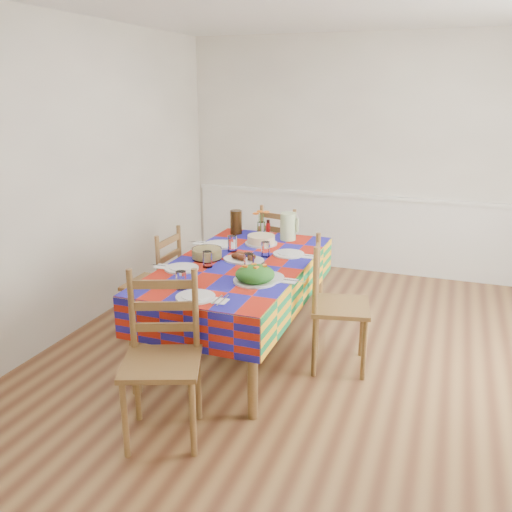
# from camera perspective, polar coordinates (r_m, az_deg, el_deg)

# --- Properties ---
(room) EXTENTS (4.58, 5.08, 2.78)m
(room) POSITION_cam_1_polar(r_m,az_deg,el_deg) (3.97, 7.56, 6.09)
(room) COLOR brown
(room) RESTS_ON ground
(wainscot) EXTENTS (4.41, 0.06, 0.92)m
(wainscot) POSITION_cam_1_polar(r_m,az_deg,el_deg) (6.55, 12.17, 2.54)
(wainscot) COLOR white
(wainscot) RESTS_ON room
(dining_table) EXTENTS (1.06, 1.98, 0.77)m
(dining_table) POSITION_cam_1_polar(r_m,az_deg,el_deg) (4.39, -1.68, -1.70)
(dining_table) COLOR brown
(dining_table) RESTS_ON room
(setting_near_head) EXTENTS (0.43, 0.29, 0.13)m
(setting_near_head) POSITION_cam_1_polar(r_m,az_deg,el_deg) (3.70, -6.86, -3.64)
(setting_near_head) COLOR silver
(setting_near_head) RESTS_ON dining_table
(setting_left_near) EXTENTS (0.48, 0.29, 0.13)m
(setting_left_near) POSITION_cam_1_polar(r_m,az_deg,el_deg) (4.23, -6.94, -0.93)
(setting_left_near) COLOR silver
(setting_left_near) RESTS_ON dining_table
(setting_left_far) EXTENTS (0.53, 0.31, 0.14)m
(setting_left_far) POSITION_cam_1_polar(r_m,az_deg,el_deg) (4.75, -3.48, 1.26)
(setting_left_far) COLOR silver
(setting_left_far) RESTS_ON dining_table
(setting_right_near) EXTENTS (0.53, 0.30, 0.14)m
(setting_right_near) POSITION_cam_1_polar(r_m,az_deg,el_deg) (4.04, 0.44, -1.68)
(setting_right_near) COLOR silver
(setting_right_near) RESTS_ON dining_table
(setting_right_far) EXTENTS (0.49, 0.29, 0.13)m
(setting_right_far) POSITION_cam_1_polar(r_m,az_deg,el_deg) (4.53, 2.66, 0.40)
(setting_right_far) COLOR silver
(setting_right_far) RESTS_ON dining_table
(meat_platter) EXTENTS (0.34, 0.25, 0.07)m
(meat_platter) POSITION_cam_1_polar(r_m,az_deg,el_deg) (4.39, -1.31, -0.16)
(meat_platter) COLOR silver
(meat_platter) RESTS_ON dining_table
(salad_platter) EXTENTS (0.32, 0.32, 0.13)m
(salad_platter) POSITION_cam_1_polar(r_m,az_deg,el_deg) (3.90, -0.11, -2.01)
(salad_platter) COLOR silver
(salad_platter) RESTS_ON dining_table
(pasta_bowl) EXTENTS (0.25, 0.25, 0.09)m
(pasta_bowl) POSITION_cam_1_polar(r_m,az_deg,el_deg) (4.45, -5.19, 0.27)
(pasta_bowl) COLOR white
(pasta_bowl) RESTS_ON dining_table
(cake) EXTENTS (0.29, 0.29, 0.08)m
(cake) POSITION_cam_1_polar(r_m,az_deg,el_deg) (4.85, 0.55, 1.71)
(cake) COLOR silver
(cake) RESTS_ON dining_table
(serving_utensils) EXTENTS (0.14, 0.31, 0.01)m
(serving_utensils) POSITION_cam_1_polar(r_m,az_deg,el_deg) (4.21, 0.07, -1.23)
(serving_utensils) COLOR black
(serving_utensils) RESTS_ON dining_table
(flower_vase) EXTENTS (0.16, 0.13, 0.26)m
(flower_vase) POSITION_cam_1_polar(r_m,az_deg,el_deg) (5.11, 0.54, 3.29)
(flower_vase) COLOR white
(flower_vase) RESTS_ON dining_table
(hot_sauce) EXTENTS (0.04, 0.04, 0.16)m
(hot_sauce) POSITION_cam_1_polar(r_m,az_deg,el_deg) (5.08, 1.28, 2.94)
(hot_sauce) COLOR #B40E0E
(hot_sauce) RESTS_ON dining_table
(green_pitcher) EXTENTS (0.15, 0.15, 0.25)m
(green_pitcher) POSITION_cam_1_polar(r_m,az_deg,el_deg) (4.98, 3.40, 3.13)
(green_pitcher) COLOR #B6D697
(green_pitcher) RESTS_ON dining_table
(tea_pitcher) EXTENTS (0.11, 0.11, 0.23)m
(tea_pitcher) POSITION_cam_1_polar(r_m,az_deg,el_deg) (5.19, -2.11, 3.59)
(tea_pitcher) COLOR black
(tea_pitcher) RESTS_ON dining_table
(name_card) EXTENTS (0.07, 0.02, 0.02)m
(name_card) POSITION_cam_1_polar(r_m,az_deg,el_deg) (3.56, -7.63, -4.87)
(name_card) COLOR silver
(name_card) RESTS_ON dining_table
(chair_near) EXTENTS (0.59, 0.58, 1.05)m
(chair_near) POSITION_cam_1_polar(r_m,az_deg,el_deg) (3.43, -9.83, -10.65)
(chair_near) COLOR brown
(chair_near) RESTS_ON room
(chair_far) EXTENTS (0.52, 0.51, 0.99)m
(chair_far) POSITION_cam_1_polar(r_m,az_deg,el_deg) (5.56, 3.01, 0.34)
(chair_far) COLOR brown
(chair_far) RESTS_ON room
(chair_left) EXTENTS (0.41, 0.43, 0.97)m
(chair_left) POSITION_cam_1_polar(r_m,az_deg,el_deg) (4.79, -10.44, -2.93)
(chair_left) COLOR brown
(chair_left) RESTS_ON room
(chair_right) EXTENTS (0.52, 0.53, 1.03)m
(chair_right) POSITION_cam_1_polar(r_m,az_deg,el_deg) (4.23, 8.26, -5.20)
(chair_right) COLOR brown
(chair_right) RESTS_ON room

